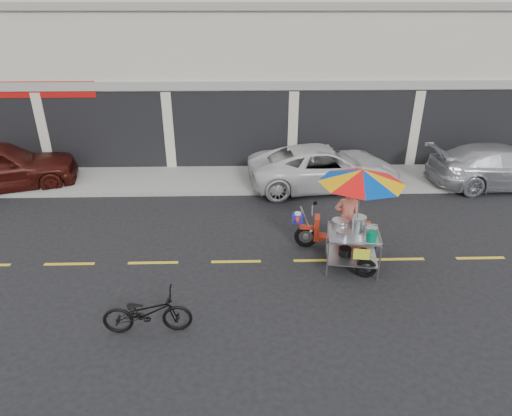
{
  "coord_description": "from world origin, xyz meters",
  "views": [
    {
      "loc": [
        -1.75,
        -8.81,
        5.6
      ],
      "look_at": [
        -1.5,
        0.6,
        1.15
      ],
      "focal_mm": 30.0,
      "sensor_mm": 36.0,
      "label": 1
    }
  ],
  "objects_px": {
    "silver_pickup": "(502,167)",
    "near_bicycle": "(147,312)",
    "white_pickup": "(324,167)",
    "food_vendor_rig": "(354,201)"
  },
  "relations": [
    {
      "from": "near_bicycle",
      "to": "food_vendor_rig",
      "type": "bearing_deg",
      "value": -63.36
    },
    {
      "from": "white_pickup",
      "to": "near_bicycle",
      "type": "relative_size",
      "value": 3.05
    },
    {
      "from": "near_bicycle",
      "to": "food_vendor_rig",
      "type": "xyz_separation_m",
      "value": [
        4.34,
        2.42,
        1.12
      ]
    },
    {
      "from": "near_bicycle",
      "to": "white_pickup",
      "type": "bearing_deg",
      "value": -34.9
    },
    {
      "from": "silver_pickup",
      "to": "white_pickup",
      "type": "bearing_deg",
      "value": 87.23
    },
    {
      "from": "food_vendor_rig",
      "to": "near_bicycle",
      "type": "bearing_deg",
      "value": -141.72
    },
    {
      "from": "white_pickup",
      "to": "silver_pickup",
      "type": "xyz_separation_m",
      "value": [
        6.04,
        -0.11,
        0.0
      ]
    },
    {
      "from": "food_vendor_rig",
      "to": "white_pickup",
      "type": "bearing_deg",
      "value": 97.19
    },
    {
      "from": "white_pickup",
      "to": "food_vendor_rig",
      "type": "xyz_separation_m",
      "value": [
        -0.16,
        -4.67,
        0.86
      ]
    },
    {
      "from": "silver_pickup",
      "to": "near_bicycle",
      "type": "relative_size",
      "value": 2.94
    }
  ]
}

